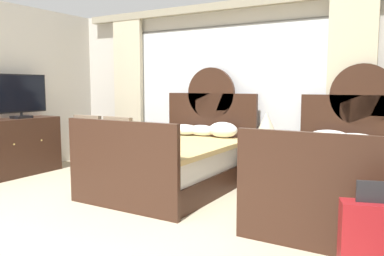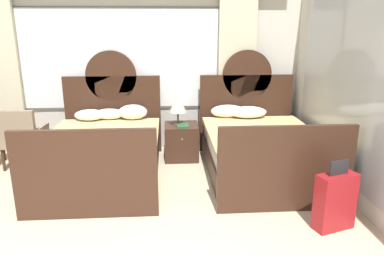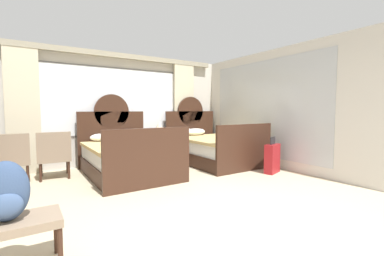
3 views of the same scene
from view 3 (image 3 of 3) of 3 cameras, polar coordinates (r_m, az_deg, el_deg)
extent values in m
plane|color=#BCAD8E|center=(3.14, 7.80, -20.93)|extent=(24.00, 24.00, 0.00)
cube|color=beige|center=(6.63, -16.62, 4.09)|extent=(5.88, 0.07, 2.70)
cube|color=#5B5954|center=(6.59, -16.54, 5.60)|extent=(3.50, 0.02, 1.65)
cube|color=white|center=(6.58, -16.53, 5.60)|extent=(3.42, 0.02, 1.57)
cube|color=beige|center=(6.23, -33.22, 3.17)|extent=(0.61, 0.08, 2.60)
cube|color=beige|center=(7.27, -1.81, 3.84)|extent=(0.61, 0.08, 2.60)
cube|color=#9C957E|center=(6.63, -16.51, 15.15)|extent=(5.41, 0.10, 0.12)
cube|color=beige|center=(6.24, 18.01, 4.08)|extent=(0.07, 4.78, 2.70)
cube|color=#B2B7BC|center=(6.40, 15.68, 4.12)|extent=(0.01, 3.34, 2.27)
cube|color=#382116|center=(5.46, -13.93, -8.48)|extent=(1.46, 2.09, 0.30)
cube|color=white|center=(5.41, -13.98, -5.51)|extent=(1.40, 1.99, 0.27)
cube|color=tan|center=(5.31, -13.73, -3.86)|extent=(1.50, 1.89, 0.06)
cube|color=#382116|center=(6.40, -17.14, -2.26)|extent=(1.54, 0.06, 1.28)
cylinder|color=#382116|center=(6.37, -17.26, 3.49)|extent=(0.80, 0.06, 0.80)
cube|color=#382116|center=(4.41, -9.41, -6.65)|extent=(1.54, 0.06, 1.02)
ellipsoid|color=white|center=(6.06, -19.42, -1.95)|extent=(0.47, 0.34, 0.17)
ellipsoid|color=white|center=(6.17, -16.89, -1.78)|extent=(0.47, 0.25, 0.17)
ellipsoid|color=white|center=(6.25, -13.48, -1.34)|extent=(0.45, 0.29, 0.23)
cube|color=#382116|center=(6.50, 4.81, -6.38)|extent=(1.46, 2.09, 0.30)
cube|color=white|center=(6.45, 4.83, -3.88)|extent=(1.40, 1.99, 0.27)
cube|color=tan|center=(6.37, 5.28, -2.47)|extent=(1.50, 1.89, 0.06)
cube|color=#382116|center=(7.31, -0.34, -1.33)|extent=(1.54, 0.06, 1.28)
cylinder|color=#382116|center=(7.27, -0.34, 3.71)|extent=(0.80, 0.06, 0.80)
cube|color=#382116|center=(5.64, 11.56, -4.34)|extent=(1.54, 0.06, 1.02)
ellipsoid|color=white|center=(6.92, -1.70, -0.85)|extent=(0.54, 0.25, 0.20)
ellipsoid|color=white|center=(7.04, 0.76, -0.84)|extent=(0.60, 0.33, 0.18)
cube|color=#382116|center=(6.51, -6.82, -5.24)|extent=(0.52, 0.52, 0.56)
sphere|color=tan|center=(6.25, -5.72, -4.48)|extent=(0.02, 0.02, 0.02)
cylinder|color=brown|center=(6.44, -7.21, -2.74)|extent=(0.14, 0.14, 0.02)
cylinder|color=brown|center=(6.43, -7.22, -1.83)|extent=(0.03, 0.03, 0.19)
cone|color=beige|center=(6.41, -7.24, 0.27)|extent=(0.27, 0.27, 0.28)
cube|color=#285133|center=(6.38, -6.28, -2.75)|extent=(0.18, 0.26, 0.03)
cube|color=#84705B|center=(5.73, -28.06, -5.81)|extent=(0.61, 0.61, 0.10)
cube|color=#84705B|center=(5.45, -28.11, -3.27)|extent=(0.58, 0.12, 0.47)
cube|color=#84705B|center=(5.72, -25.54, -4.43)|extent=(0.09, 0.52, 0.16)
cube|color=#84705B|center=(5.71, -30.68, -4.60)|extent=(0.09, 0.52, 0.16)
cylinder|color=#382116|center=(6.01, -25.77, -7.43)|extent=(0.04, 0.04, 0.34)
cylinder|color=#382116|center=(6.00, -30.30, -7.59)|extent=(0.04, 0.04, 0.34)
cylinder|color=#382116|center=(5.55, -25.48, -8.35)|extent=(0.04, 0.04, 0.34)
cylinder|color=#382116|center=(5.54, -30.41, -8.53)|extent=(0.04, 0.04, 0.34)
cube|color=#84705B|center=(5.72, -34.92, -6.08)|extent=(0.58, 0.58, 0.10)
cube|color=#84705B|center=(5.44, -35.14, -3.55)|extent=(0.57, 0.08, 0.47)
cube|color=#84705B|center=(5.69, -32.39, -4.70)|extent=(0.06, 0.52, 0.16)
cylinder|color=#382116|center=(5.98, -32.46, -7.71)|extent=(0.04, 0.04, 0.34)
cylinder|color=#382116|center=(5.52, -32.45, -8.65)|extent=(0.04, 0.04, 0.34)
cube|color=#84705B|center=(2.61, -34.77, -17.05)|extent=(0.69, 0.41, 0.07)
cylinder|color=#382116|center=(2.54, -26.99, -22.83)|extent=(0.04, 0.04, 0.38)
cylinder|color=#382116|center=(2.86, -27.76, -19.77)|extent=(0.04, 0.04, 0.38)
ellipsoid|color=#33476B|center=(2.53, -35.78, -11.24)|extent=(0.33, 0.21, 0.48)
ellipsoid|color=#3D537A|center=(2.46, -35.80, -13.73)|extent=(0.23, 0.09, 0.19)
cube|color=maroon|center=(5.71, 17.26, -6.45)|extent=(0.46, 0.30, 0.61)
cube|color=#232326|center=(5.65, 17.34, -2.67)|extent=(0.23, 0.09, 0.15)
cylinder|color=black|center=(5.61, 16.55, -9.52)|extent=(0.05, 0.03, 0.05)
cylinder|color=black|center=(5.92, 17.83, -8.84)|extent=(0.05, 0.03, 0.05)
camera|label=1|loc=(4.62, 47.97, 3.70)|focal=36.13mm
camera|label=2|loc=(2.74, 50.71, 18.09)|focal=33.58mm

